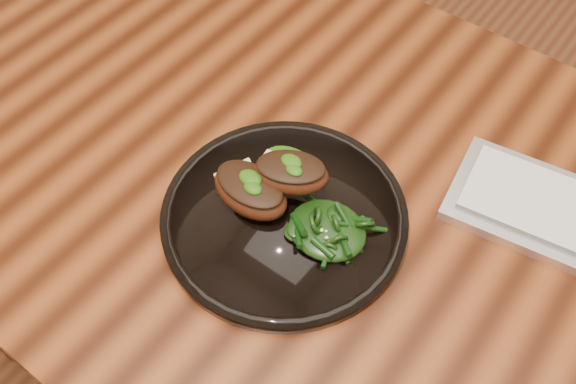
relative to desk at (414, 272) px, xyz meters
The scene contains 6 objects.
desk is the anchor object (origin of this frame).
plate 0.20m from the desk, 151.95° to the right, with size 0.30×0.30×0.02m.
lamb_chop_front 0.25m from the desk, 154.94° to the right, with size 0.11×0.08×0.05m.
lamb_chop_back 0.22m from the desk, 162.88° to the right, with size 0.11×0.10×0.04m.
herb_smear 0.22m from the desk, behind, with size 0.08×0.05×0.00m, color #144107.
greens_heap 0.17m from the desk, 140.87° to the right, with size 0.10×0.09×0.04m.
Camera 1 is at (0.12, -0.43, 1.41)m, focal length 40.00 mm.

